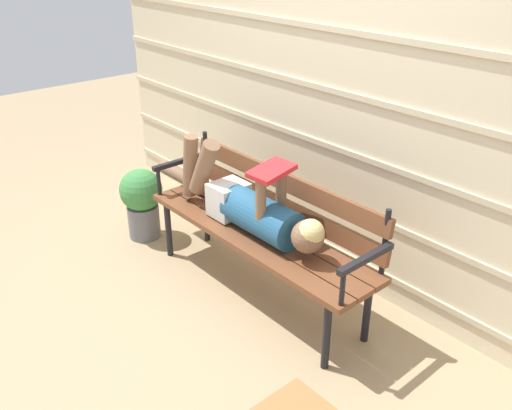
# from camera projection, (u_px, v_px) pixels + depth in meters

# --- Properties ---
(ground_plane) EXTENTS (12.00, 12.00, 0.00)m
(ground_plane) POSITION_uv_depth(u_px,v_px,m) (240.00, 300.00, 3.54)
(ground_plane) COLOR tan
(house_siding) EXTENTS (4.72, 0.08, 2.15)m
(house_siding) POSITION_uv_depth(u_px,v_px,m) (328.00, 116.00, 3.49)
(house_siding) COLOR beige
(house_siding) RESTS_ON ground
(park_bench) EXTENTS (1.74, 0.45, 0.85)m
(park_bench) POSITION_uv_depth(u_px,v_px,m) (264.00, 222.00, 3.43)
(park_bench) COLOR brown
(park_bench) RESTS_ON ground
(reclining_person) EXTENTS (1.69, 0.26, 0.51)m
(reclining_person) POSITION_uv_depth(u_px,v_px,m) (247.00, 205.00, 3.40)
(reclining_person) COLOR #23567A
(potted_plant) EXTENTS (0.32, 0.32, 0.55)m
(potted_plant) POSITION_uv_depth(u_px,v_px,m) (142.00, 200.00, 4.15)
(potted_plant) COLOR slate
(potted_plant) RESTS_ON ground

